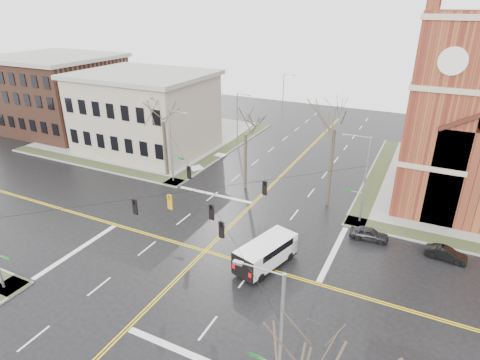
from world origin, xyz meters
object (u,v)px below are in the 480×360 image
at_px(tree_nw_near, 246,131).
at_px(cargo_van, 268,251).
at_px(streetlight_north_b, 284,93).
at_px(signal_pole_se, 277,341).
at_px(tree_ne, 335,125).
at_px(signal_pole_nw, 172,144).
at_px(streetlight_north_a, 238,117).
at_px(parked_car_a, 369,234).
at_px(tree_nw_far, 163,118).
at_px(signal_pole_ne, 364,178).
at_px(parked_car_b, 446,254).

bearing_deg(tree_nw_near, cargo_van, -57.43).
height_order(streetlight_north_b, tree_nw_near, tree_nw_near).
relative_size(signal_pole_se, tree_ne, 0.71).
distance_m(tree_nw_near, tree_ne, 10.35).
xyz_separation_m(signal_pole_nw, cargo_van, (17.16, -10.87, -3.59)).
relative_size(streetlight_north_a, tree_ne, 0.63).
xyz_separation_m(parked_car_a, tree_ne, (-5.39, 5.18, 8.62)).
height_order(tree_nw_far, tree_nw_near, tree_nw_far).
xyz_separation_m(signal_pole_ne, parked_car_a, (1.59, -2.91, -4.34)).
bearing_deg(parked_car_b, signal_pole_nw, 88.98).
relative_size(cargo_van, tree_nw_near, 0.66).
bearing_deg(signal_pole_nw, parked_car_a, -6.85).
height_order(signal_pole_ne, parked_car_b, signal_pole_ne).
xyz_separation_m(signal_pole_ne, tree_ne, (-3.80, 2.27, 4.27)).
bearing_deg(streetlight_north_b, parked_car_b, -52.81).
relative_size(streetlight_north_a, cargo_van, 1.24).
xyz_separation_m(parked_car_a, tree_nw_near, (-15.53, 5.29, 6.53)).
distance_m(signal_pole_nw, parked_car_b, 31.32).
height_order(cargo_van, tree_nw_near, tree_nw_near).
distance_m(signal_pole_se, parked_car_a, 20.61).
relative_size(streetlight_north_a, parked_car_b, 2.36).
bearing_deg(parked_car_b, parked_car_a, 92.02).
bearing_deg(tree_ne, signal_pole_nw, -173.13).
relative_size(parked_car_b, tree_nw_near, 0.34).
distance_m(tree_nw_far, tree_nw_near, 10.81).
bearing_deg(parked_car_a, parked_car_b, -97.43).
relative_size(signal_pole_nw, parked_car_a, 2.53).
bearing_deg(parked_car_b, streetlight_north_b, 42.20).
height_order(signal_pole_se, parked_car_b, signal_pole_se).
bearing_deg(signal_pole_ne, tree_nw_near, 170.33).
relative_size(signal_pole_ne, tree_ne, 0.71).
height_order(signal_pole_nw, tree_nw_far, tree_nw_far).
relative_size(parked_car_a, parked_car_b, 1.05).
relative_size(streetlight_north_b, parked_car_a, 2.25).
xyz_separation_m(signal_pole_se, parked_car_a, (1.59, 20.09, -4.34)).
height_order(streetlight_north_b, tree_ne, tree_ne).
bearing_deg(signal_pole_se, signal_pole_nw, 134.55).
xyz_separation_m(signal_pole_se, parked_car_b, (8.19, 19.74, -4.39)).
bearing_deg(signal_pole_se, tree_nw_far, 135.50).
xyz_separation_m(cargo_van, tree_ne, (1.68, 13.14, 7.86)).
bearing_deg(signal_pole_se, signal_pole_ne, 90.00).
height_order(streetlight_north_a, parked_car_a, streetlight_north_a).
relative_size(parked_car_a, tree_nw_far, 0.34).
relative_size(signal_pole_nw, cargo_van, 1.40).
height_order(streetlight_north_a, cargo_van, streetlight_north_a).
distance_m(tree_nw_far, tree_ne, 20.97).
distance_m(parked_car_a, parked_car_b, 6.62).
distance_m(signal_pole_se, streetlight_north_b, 63.43).
distance_m(signal_pole_ne, tree_nw_near, 14.31).
distance_m(signal_pole_nw, parked_car_a, 24.79).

